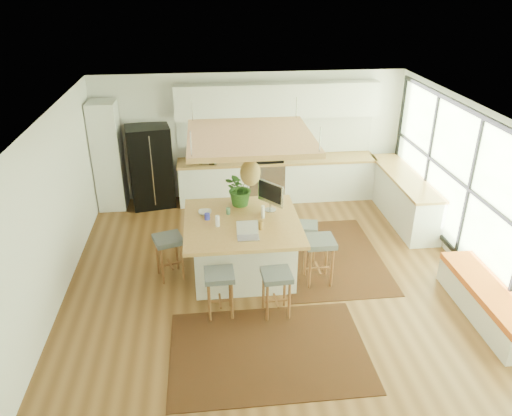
{
  "coord_description": "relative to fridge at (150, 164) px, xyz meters",
  "views": [
    {
      "loc": [
        -0.97,
        -6.54,
        4.55
      ],
      "look_at": [
        -0.2,
        0.5,
        1.1
      ],
      "focal_mm": 34.35,
      "sensor_mm": 36.0,
      "label": 1
    }
  ],
  "objects": [
    {
      "name": "floor",
      "position": [
        2.12,
        -3.18,
        -0.93
      ],
      "size": [
        7.0,
        7.0,
        0.0
      ],
      "primitive_type": "plane",
      "color": "brown",
      "rests_on": "ground"
    },
    {
      "name": "ceiling",
      "position": [
        2.12,
        -3.18,
        1.78
      ],
      "size": [
        7.0,
        7.0,
        0.0
      ],
      "primitive_type": "plane",
      "rotation": [
        3.14,
        0.0,
        0.0
      ],
      "color": "white",
      "rests_on": "ground"
    },
    {
      "name": "wall_back",
      "position": [
        2.12,
        0.32,
        0.42
      ],
      "size": [
        6.5,
        0.0,
        6.5
      ],
      "primitive_type": "plane",
      "rotation": [
        1.57,
        0.0,
        0.0
      ],
      "color": "white",
      "rests_on": "ground"
    },
    {
      "name": "wall_front",
      "position": [
        2.12,
        -6.68,
        0.42
      ],
      "size": [
        6.5,
        0.0,
        6.5
      ],
      "primitive_type": "plane",
      "rotation": [
        -1.57,
        0.0,
        0.0
      ],
      "color": "white",
      "rests_on": "ground"
    },
    {
      "name": "wall_left",
      "position": [
        -1.13,
        -3.18,
        0.42
      ],
      "size": [
        0.0,
        7.0,
        7.0
      ],
      "primitive_type": "plane",
      "rotation": [
        1.57,
        0.0,
        1.57
      ],
      "color": "white",
      "rests_on": "ground"
    },
    {
      "name": "wall_right",
      "position": [
        5.37,
        -3.18,
        0.42
      ],
      "size": [
        0.0,
        7.0,
        7.0
      ],
      "primitive_type": "plane",
      "rotation": [
        1.57,
        0.0,
        -1.57
      ],
      "color": "white",
      "rests_on": "ground"
    },
    {
      "name": "window_wall",
      "position": [
        5.34,
        -3.18,
        0.47
      ],
      "size": [
        0.1,
        6.2,
        2.6
      ],
      "primitive_type": null,
      "color": "black",
      "rests_on": "wall_right"
    },
    {
      "name": "pantry",
      "position": [
        -0.83,
        -0.0,
        0.2
      ],
      "size": [
        0.55,
        0.6,
        2.25
      ],
      "primitive_type": "cube",
      "color": "white",
      "rests_on": "floor"
    },
    {
      "name": "back_counter_base",
      "position": [
        2.67,
        -0.0,
        -0.49
      ],
      "size": [
        4.2,
        0.6,
        0.88
      ],
      "primitive_type": "cube",
      "color": "white",
      "rests_on": "floor"
    },
    {
      "name": "back_counter_top",
      "position": [
        2.67,
        -0.0,
        -0.03
      ],
      "size": [
        4.24,
        0.64,
        0.05
      ],
      "primitive_type": "cube",
      "color": "#AD7C3D",
      "rests_on": "back_counter_base"
    },
    {
      "name": "backsplash",
      "position": [
        2.67,
        0.3,
        0.43
      ],
      "size": [
        4.2,
        0.02,
        0.8
      ],
      "primitive_type": "cube",
      "color": "white",
      "rests_on": "wall_back"
    },
    {
      "name": "upper_cabinets",
      "position": [
        2.67,
        0.14,
        1.22
      ],
      "size": [
        4.2,
        0.34,
        0.7
      ],
      "primitive_type": "cube",
      "color": "white",
      "rests_on": "wall_back"
    },
    {
      "name": "range",
      "position": [
        2.42,
        -0.0,
        -0.43
      ],
      "size": [
        0.76,
        0.62,
        1.0
      ],
      "primitive_type": null,
      "color": "#A5A5AA",
      "rests_on": "floor"
    },
    {
      "name": "right_counter_base",
      "position": [
        5.05,
        -1.18,
        -0.49
      ],
      "size": [
        0.6,
        2.5,
        0.88
      ],
      "primitive_type": "cube",
      "color": "white",
      "rests_on": "floor"
    },
    {
      "name": "right_counter_top",
      "position": [
        5.05,
        -1.18,
        -0.03
      ],
      "size": [
        0.64,
        2.54,
        0.05
      ],
      "primitive_type": "cube",
      "color": "#AD7C3D",
      "rests_on": "right_counter_base"
    },
    {
      "name": "window_bench",
      "position": [
        5.07,
        -4.38,
        -0.68
      ],
      "size": [
        0.52,
        2.0,
        0.5
      ],
      "primitive_type": null,
      "color": "white",
      "rests_on": "floor"
    },
    {
      "name": "ceiling_panel",
      "position": [
        1.82,
        -2.78,
        1.12
      ],
      "size": [
        1.86,
        1.86,
        0.8
      ],
      "primitive_type": null,
      "color": "#AD7C3D",
      "rests_on": "ceiling"
    },
    {
      "name": "rug_near",
      "position": [
        1.86,
        -4.77,
        -0.92
      ],
      "size": [
        2.6,
        1.8,
        0.01
      ],
      "primitive_type": "cube",
      "color": "black",
      "rests_on": "floor"
    },
    {
      "name": "rug_right",
      "position": [
        3.22,
        -2.51,
        -0.92
      ],
      "size": [
        1.8,
        2.6,
        0.01
      ],
      "primitive_type": "cube",
      "color": "black",
      "rests_on": "floor"
    },
    {
      "name": "fridge",
      "position": [
        0.0,
        0.0,
        0.0
      ],
      "size": [
        0.97,
        0.82,
        1.73
      ],
      "primitive_type": null,
      "rotation": [
        0.0,
        0.0,
        0.18
      ],
      "color": "black",
      "rests_on": "floor"
    },
    {
      "name": "island",
      "position": [
        1.68,
        -2.78,
        -0.46
      ],
      "size": [
        1.85,
        1.85,
        0.93
      ],
      "primitive_type": null,
      "color": "#AD7C3D",
      "rests_on": "floor"
    },
    {
      "name": "stool_near_left",
      "position": [
        1.26,
        -3.9,
        -0.57
      ],
      "size": [
        0.43,
        0.43,
        0.71
      ],
      "primitive_type": null,
      "rotation": [
        0.0,
        0.0,
        0.03
      ],
      "color": "#495051",
      "rests_on": "floor"
    },
    {
      "name": "stool_near_right",
      "position": [
        2.07,
        -3.98,
        -0.57
      ],
      "size": [
        0.44,
        0.44,
        0.7
      ],
      "primitive_type": null,
      "rotation": [
        0.0,
        0.0,
        0.05
      ],
      "color": "#495051",
      "rests_on": "floor"
    },
    {
      "name": "stool_right_front",
      "position": [
        2.86,
        -3.24,
        -0.57
      ],
      "size": [
        0.47,
        0.47,
        0.79
      ],
      "primitive_type": null,
      "rotation": [
        0.0,
        0.0,
        1.58
      ],
      "color": "#495051",
      "rests_on": "floor"
    },
    {
      "name": "stool_right_back",
      "position": [
        2.81,
        -2.47,
        -0.57
      ],
      "size": [
        0.45,
        0.45,
        0.64
      ],
      "primitive_type": null,
      "rotation": [
        0.0,
        0.0,
        1.35
      ],
      "color": "#495051",
      "rests_on": "floor"
    },
    {
      "name": "stool_left_side",
      "position": [
        0.49,
        -2.84,
        -0.57
      ],
      "size": [
        0.55,
        0.55,
        0.73
      ],
      "primitive_type": null,
      "rotation": [
        0.0,
        0.0,
        -1.26
      ],
      "color": "#495051",
      "rests_on": "floor"
    },
    {
      "name": "laptop",
      "position": [
        1.73,
        -3.35,
        0.12
      ],
      "size": [
        0.33,
        0.35,
        0.25
      ],
      "primitive_type": null,
      "rotation": [
        0.0,
        0.0,
        -0.0
      ],
      "color": "#A5A5AA",
      "rests_on": "island"
    },
    {
      "name": "monitor",
      "position": [
        2.18,
        -2.45,
        0.26
      ],
      "size": [
        0.5,
        0.56,
        0.52
      ],
      "primitive_type": null,
      "rotation": [
        0.0,
        0.0,
        -0.9
      ],
      "color": "#A5A5AA",
      "rests_on": "island"
    },
    {
      "name": "microwave",
      "position": [
        1.14,
        -0.0,
        0.18
      ],
      "size": [
        0.57,
        0.39,
        0.35
      ],
      "primitive_type": "imported",
      "rotation": [
        0.0,
        0.0,
        -0.21
      ],
      "color": "#A5A5AA",
      "rests_on": "back_counter_top"
    },
    {
      "name": "island_plant",
      "position": [
        1.71,
        -2.16,
        0.25
      ],
      "size": [
        0.83,
        0.85,
        0.5
      ],
      "primitive_type": "imported",
      "rotation": [
        0.0,
        0.0,
        0.61
      ],
      "color": "#1E4C19",
      "rests_on": "island"
    },
    {
      "name": "island_bowl",
      "position": [
        1.09,
        -2.47,
        0.03
      ],
      "size": [
        0.22,
        0.22,
        0.05
      ],
      "primitive_type": "imported",
      "rotation": [
        0.0,
        0.0,
        0.02
      ],
      "color": "white",
      "rests_on": "island"
    },
    {
      "name": "island_bottle_0",
      "position": [
        1.13,
        -2.68,
        0.1
      ],
      "size": [
        0.07,
        0.07,
        0.19
      ],
      "primitive_type": "cylinder",
      "color": "#3940E5",
      "rests_on": "island"
    },
    {
      "name": "island_bottle_1",
      "position": [
        1.28,
        -2.93,
        0.1
      ],
      "size": [
        0.07,
        0.07,
        0.19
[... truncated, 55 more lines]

